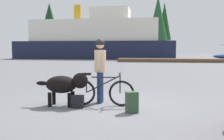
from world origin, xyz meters
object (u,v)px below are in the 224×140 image
Objects in this scene: person_cyclist at (100,64)px; backpack at (132,102)px; dog at (65,84)px; handbag_pannier at (77,102)px; ferry_boat at (96,40)px; bicycle at (101,92)px.

backpack is at bearing -47.43° from person_cyclist.
person_cyclist is at bearing 34.97° from dog.
dog is 4.30× the size of handbag_pannier.
person_cyclist is 5.45× the size of handbag_pannier.
backpack is 0.02× the size of ferry_boat.
person_cyclist is 34.94m from ferry_boat.
person_cyclist is 3.57× the size of backpack.
dog is at bearing 153.71° from handbag_pannier.
dog reaches higher than backpack.
bicycle is 1.22× the size of dog.
bicycle reaches higher than backpack.
handbag_pannier is at bearing -78.37° from ferry_boat.
ferry_boat reaches higher than handbag_pannier.
bicycle is at bearing -77.36° from ferry_boat.
person_cyclist reaches higher than bicycle.
dog is 0.60m from handbag_pannier.
handbag_pannier is 35.66m from ferry_boat.
dog is 1.91m from backpack.
backpack is (1.81, -0.49, -0.33)m from dog.
person_cyclist is 1.29m from handbag_pannier.
bicycle is 35.38m from ferry_boat.
backpack is 1.52× the size of handbag_pannier.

